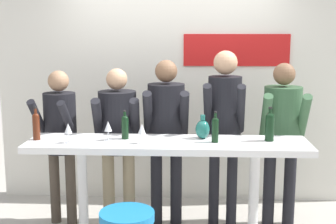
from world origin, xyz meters
name	(u,v)px	position (x,y,z in m)	size (l,w,h in m)	color
back_wall	(174,90)	(0.01, 1.38, 1.31)	(4.12, 0.12, 2.62)	silver
tasting_table	(168,159)	(0.00, 0.00, 0.87)	(2.52, 0.56, 1.04)	white
person_far_left	(60,130)	(-1.13, 0.54, 1.00)	(0.44, 0.55, 1.61)	#473D33
person_left	(118,131)	(-0.54, 0.55, 1.00)	(0.49, 0.57, 1.63)	gray
person_center_left	(166,125)	(-0.04, 0.58, 1.06)	(0.46, 0.56, 1.72)	black
person_center	(224,118)	(0.54, 0.55, 1.14)	(0.43, 0.57, 1.81)	black
person_center_right	(282,127)	(1.13, 0.61, 1.04)	(0.47, 0.56, 1.69)	black
wine_bottle_0	(215,128)	(0.42, -0.02, 1.16)	(0.06, 0.06, 0.28)	black
wine_bottle_1	(36,125)	(-1.18, 0.00, 1.17)	(0.07, 0.07, 0.30)	#4C1E0F
wine_bottle_2	(270,125)	(0.91, 0.06, 1.18)	(0.08, 0.08, 0.31)	black
wine_bottle_3	(125,126)	(-0.39, 0.07, 1.16)	(0.06, 0.06, 0.26)	black
wine_glass_0	(68,129)	(-0.87, -0.11, 1.16)	(0.07, 0.07, 0.18)	silver
wine_glass_1	(108,127)	(-0.53, 0.00, 1.16)	(0.07, 0.07, 0.18)	silver
wine_glass_2	(142,130)	(-0.22, -0.09, 1.16)	(0.07, 0.07, 0.18)	silver
decorative_vase	(203,129)	(0.31, 0.12, 1.12)	(0.13, 0.13, 0.22)	#1E665B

